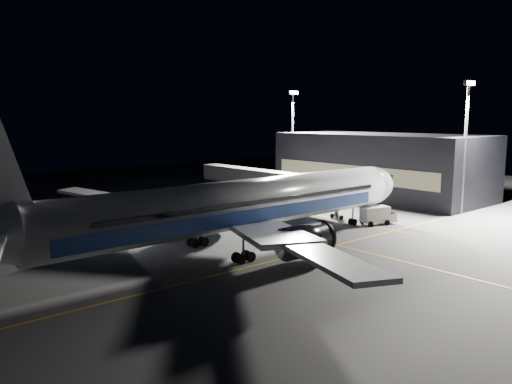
{
  "coord_description": "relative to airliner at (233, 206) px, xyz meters",
  "views": [
    {
      "loc": [
        -35.06,
        -43.82,
        15.09
      ],
      "look_at": [
        4.47,
        2.41,
        6.0
      ],
      "focal_mm": 35.0,
      "sensor_mm": 36.0,
      "label": 1
    }
  ],
  "objects": [
    {
      "name": "ground",
      "position": [
        1.08,
        0.0,
        -5.16
      ],
      "size": [
        200.0,
        200.0,
        0.0
      ],
      "primitive_type": "plane",
      "color": "#4C4C4F",
      "rests_on": "ground"
    },
    {
      "name": "guide_line_main",
      "position": [
        11.08,
        0.0,
        -5.16
      ],
      "size": [
        0.25,
        80.0,
        0.01
      ],
      "primitive_type": "cube",
      "color": "gold",
      "rests_on": "ground"
    },
    {
      "name": "guide_line_cross",
      "position": [
        1.08,
        -6.0,
        -5.16
      ],
      "size": [
        70.0,
        0.25,
        0.01
      ],
      "primitive_type": "cube",
      "color": "gold",
      "rests_on": "ground"
    },
    {
      "name": "guide_line_side",
      "position": [
        23.08,
        10.0,
        -5.16
      ],
      "size": [
        0.25,
        40.0,
        0.01
      ],
      "primitive_type": "cube",
      "color": "gold",
      "rests_on": "ground"
    },
    {
      "name": "airliner",
      "position": [
        0.0,
        0.0,
        0.0
      ],
      "size": [
        61.48,
        54.22,
        16.64
      ],
      "color": "silver",
      "rests_on": "ground"
    },
    {
      "name": "terminal",
      "position": [
        47.06,
        14.0,
        0.83
      ],
      "size": [
        18.12,
        40.0,
        12.0
      ],
      "color": "black",
      "rests_on": "ground"
    },
    {
      "name": "jet_bridge",
      "position": [
        23.08,
        18.06,
        -0.58
      ],
      "size": [
        3.6,
        34.4,
        6.3
      ],
      "color": "#B2B2B7",
      "rests_on": "ground"
    },
    {
      "name": "floodlight_mast_north",
      "position": [
        41.08,
        31.99,
        7.21
      ],
      "size": [
        2.4,
        0.68,
        20.7
      ],
      "color": "#59595E",
      "rests_on": "ground"
    },
    {
      "name": "floodlight_mast_south",
      "position": [
        41.08,
        -6.01,
        7.21
      ],
      "size": [
        2.4,
        0.67,
        20.7
      ],
      "color": "#59595E",
      "rests_on": "ground"
    },
    {
      "name": "service_truck",
      "position": [
        24.46,
        -2.16,
        -3.77
      ],
      "size": [
        5.47,
        3.57,
        2.61
      ],
      "rotation": [
        0.0,
        0.0,
        -0.33
      ],
      "color": "silver",
      "rests_on": "ground"
    },
    {
      "name": "baggage_tug",
      "position": [
        -8.42,
        13.32,
        -4.36
      ],
      "size": [
        2.77,
        2.42,
        1.74
      ],
      "rotation": [
        0.0,
        0.0,
        0.24
      ],
      "color": "black",
      "rests_on": "ground"
    },
    {
      "name": "safety_cone_a",
      "position": [
        -1.27,
        4.0,
        -4.87
      ],
      "size": [
        0.4,
        0.4,
        0.59
      ],
      "primitive_type": "cone",
      "color": "#DB5309",
      "rests_on": "ground"
    },
    {
      "name": "safety_cone_b",
      "position": [
        7.08,
        4.0,
        -4.89
      ],
      "size": [
        0.36,
        0.36,
        0.54
      ],
      "primitive_type": "cone",
      "color": "#DB5309",
      "rests_on": "ground"
    },
    {
      "name": "safety_cone_c",
      "position": [
        -2.11,
        4.0,
        -4.83
      ],
      "size": [
        0.45,
        0.45,
        0.67
      ],
      "primitive_type": "cone",
      "color": "#DB5309",
      "rests_on": "ground"
    }
  ]
}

